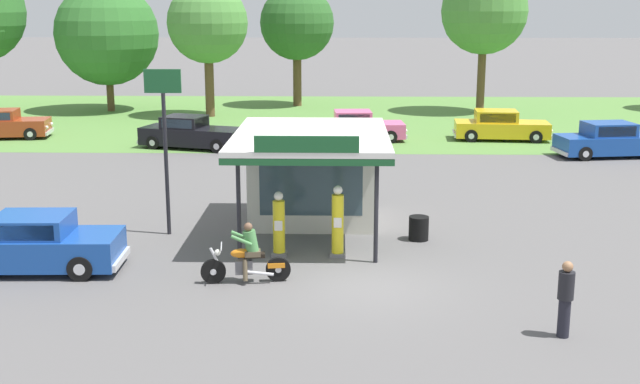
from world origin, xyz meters
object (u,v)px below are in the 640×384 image
object	(u,v)px
motorcycle_with_rider	(247,258)
spare_tire_stack	(419,228)
gas_pump_nearside	(279,227)
parked_car_back_row_far_right	(356,127)
featured_classic_sedan	(25,245)
parked_car_second_row_spare	(191,134)
roadside_pole_sign	(164,124)
parked_car_back_row_centre	(2,125)
bystander_admiring_sedan	(565,297)
parked_car_back_row_centre_right	(500,126)
gas_pump_offside	(338,224)
parked_car_back_row_left	(611,141)

from	to	relation	value
motorcycle_with_rider	spare_tire_stack	bearing A→B (deg)	39.55
gas_pump_nearside	parked_car_back_row_far_right	size ratio (longest dim) A/B	0.36
featured_classic_sedan	spare_tire_stack	world-z (taller)	featured_classic_sedan
parked_car_back_row_far_right	parked_car_second_row_spare	distance (m)	8.49
parked_car_second_row_spare	spare_tire_stack	world-z (taller)	parked_car_second_row_spare
parked_car_back_row_far_right	roadside_pole_sign	xyz separation A→B (m)	(-6.12, -17.45, 2.74)
parked_car_back_row_far_right	parked_car_second_row_spare	bearing A→B (deg)	-163.64
parked_car_back_row_centre	spare_tire_stack	world-z (taller)	parked_car_back_row_centre
gas_pump_nearside	spare_tire_stack	bearing A→B (deg)	21.83
gas_pump_nearside	bystander_admiring_sedan	bearing A→B (deg)	-40.36
parked_car_back_row_centre_right	parked_car_back_row_far_right	bearing A→B (deg)	-176.93
roadside_pole_sign	parked_car_back_row_centre_right	bearing A→B (deg)	52.67
gas_pump_nearside	parked_car_back_row_far_right	xyz separation A→B (m)	(2.56, 19.52, -0.15)
bystander_admiring_sedan	roadside_pole_sign	bearing A→B (deg)	142.95
featured_classic_sedan	bystander_admiring_sedan	xyz separation A→B (m)	(13.13, -4.06, 0.20)
gas_pump_offside	bystander_admiring_sedan	xyz separation A→B (m)	(4.84, -5.51, -0.04)
roadside_pole_sign	motorcycle_with_rider	bearing A→B (deg)	-56.04
parked_car_back_row_centre_right	gas_pump_nearside	bearing A→B (deg)	-116.77
featured_classic_sedan	spare_tire_stack	size ratio (longest dim) A/B	7.42
featured_classic_sedan	parked_car_second_row_spare	distance (m)	18.61
gas_pump_nearside	gas_pump_offside	xyz separation A→B (m)	(1.65, 0.00, 0.09)
gas_pump_nearside	roadside_pole_sign	world-z (taller)	roadside_pole_sign
gas_pump_offside	roadside_pole_sign	bearing A→B (deg)	158.32
parked_car_back_row_centre	spare_tire_stack	bearing A→B (deg)	-42.01
motorcycle_with_rider	bystander_admiring_sedan	size ratio (longest dim) A/B	1.35
parked_car_back_row_left	roadside_pole_sign	xyz separation A→B (m)	(-17.84, -13.29, 2.70)
roadside_pole_sign	parked_car_back_row_far_right	bearing A→B (deg)	70.68
motorcycle_with_rider	parked_car_back_row_far_right	world-z (taller)	motorcycle_with_rider
gas_pump_offside	bystander_admiring_sedan	distance (m)	7.33
parked_car_back_row_centre_right	spare_tire_stack	bearing A→B (deg)	-108.08
gas_pump_offside	parked_car_back_row_left	distance (m)	19.89
featured_classic_sedan	parked_car_back_row_centre	xyz separation A→B (m)	(-9.45, 21.27, 0.00)
gas_pump_offside	parked_car_back_row_far_right	world-z (taller)	gas_pump_offside
featured_classic_sedan	parked_car_back_row_centre	distance (m)	23.28
spare_tire_stack	gas_pump_offside	bearing A→B (deg)	-146.11
parked_car_second_row_spare	parked_car_back_row_centre	xyz separation A→B (m)	(-10.51, 2.69, -0.02)
parked_car_back_row_centre_right	bystander_admiring_sedan	xyz separation A→B (m)	(-3.57, -25.43, 0.18)
gas_pump_offside	parked_car_second_row_spare	bearing A→B (deg)	112.92
parked_car_back_row_centre	parked_car_back_row_centre_right	distance (m)	26.15
parked_car_back_row_far_right	roadside_pole_sign	distance (m)	18.69
parked_car_back_row_left	parked_car_back_row_far_right	bearing A→B (deg)	160.48
gas_pump_nearside	parked_car_second_row_spare	xyz separation A→B (m)	(-5.59, 17.13, -0.13)
gas_pump_nearside	gas_pump_offside	world-z (taller)	gas_pump_offside
bystander_admiring_sedan	parked_car_back_row_far_right	bearing A→B (deg)	98.92
parked_car_back_row_centre_right	roadside_pole_sign	distance (m)	22.61
spare_tire_stack	parked_car_back_row_far_right	bearing A→B (deg)	94.88
parked_car_back_row_far_right	parked_car_back_row_centre	distance (m)	18.66
gas_pump_offside	parked_car_back_row_centre	size ratio (longest dim) A/B	0.40
parked_car_second_row_spare	spare_tire_stack	distance (m)	18.27
gas_pump_offside	bystander_admiring_sedan	bearing A→B (deg)	-48.74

